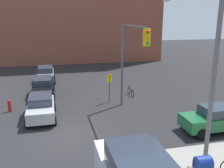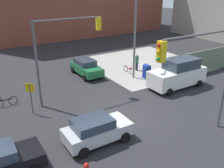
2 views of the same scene
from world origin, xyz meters
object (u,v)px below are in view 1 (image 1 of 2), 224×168
at_px(fire_hydrant, 10,106).
at_px(hatchback_silver, 41,107).
at_px(street_lamp_corner, 206,71).
at_px(sedan_green, 216,118).
at_px(traffic_signal_nw_corner, 130,52).
at_px(bicycle_at_crosswalk, 131,92).
at_px(sedan_black, 43,87).
at_px(hatchback_gray, 46,74).

distance_m(fire_hydrant, hatchback_silver, 3.06).
relative_size(street_lamp_corner, hatchback_silver, 2.00).
bearing_deg(sedan_green, hatchback_silver, -113.52).
bearing_deg(traffic_signal_nw_corner, hatchback_silver, -96.60).
bearing_deg(fire_hydrant, sedan_green, 63.58).
bearing_deg(street_lamp_corner, traffic_signal_nw_corner, -171.65).
height_order(street_lamp_corner, bicycle_at_crosswalk, street_lamp_corner).
relative_size(hatchback_silver, sedan_black, 0.95).
height_order(sedan_black, bicycle_at_crosswalk, sedan_black).
bearing_deg(hatchback_gray, hatchback_silver, -0.70).
distance_m(traffic_signal_nw_corner, street_lamp_corner, 7.40).
xyz_separation_m(street_lamp_corner, hatchback_silver, (-8.05, -7.37, -3.86)).
relative_size(fire_hydrant, hatchback_gray, 0.21).
bearing_deg(hatchback_silver, hatchback_gray, 179.30).
xyz_separation_m(street_lamp_corner, hatchback_gray, (-18.99, -7.24, -3.86)).
relative_size(sedan_black, bicycle_at_crosswalk, 2.41).
bearing_deg(fire_hydrant, traffic_signal_nw_corner, 73.45).
distance_m(hatchback_silver, hatchback_gray, 10.94).
bearing_deg(bicycle_at_crosswalk, traffic_signal_nw_corner, -18.87).
bearing_deg(hatchback_gray, bicycle_at_crosswalk, 46.47).
relative_size(traffic_signal_nw_corner, sedan_green, 1.54).
distance_m(sedan_black, bicycle_at_crosswalk, 8.03).
xyz_separation_m(hatchback_silver, sedan_green, (4.69, 10.78, 0.00)).
bearing_deg(street_lamp_corner, sedan_green, 134.60).
height_order(street_lamp_corner, sedan_black, street_lamp_corner).
distance_m(street_lamp_corner, bicycle_at_crosswalk, 12.50).
xyz_separation_m(fire_hydrant, sedan_black, (-3.60, 2.39, 0.36)).
xyz_separation_m(fire_hydrant, bicycle_at_crosswalk, (-1.80, 10.20, -0.14)).
relative_size(street_lamp_corner, bicycle_at_crosswalk, 4.57).
distance_m(fire_hydrant, hatchback_gray, 9.44).
height_order(fire_hydrant, hatchback_gray, hatchback_gray).
bearing_deg(hatchback_silver, traffic_signal_nw_corner, 83.40).
bearing_deg(traffic_signal_nw_corner, sedan_green, 48.50).
height_order(street_lamp_corner, fire_hydrant, street_lamp_corner).
bearing_deg(traffic_signal_nw_corner, hatchback_gray, -152.15).
xyz_separation_m(traffic_signal_nw_corner, street_lamp_corner, (7.32, 1.07, 0.07)).
distance_m(street_lamp_corner, fire_hydrant, 14.54).
height_order(street_lamp_corner, hatchback_silver, street_lamp_corner).
relative_size(hatchback_gray, sedan_green, 1.05).
distance_m(hatchback_silver, bicycle_at_crosswalk, 8.63).
distance_m(street_lamp_corner, hatchback_silver, 11.58).
xyz_separation_m(fire_hydrant, hatchback_gray, (-9.09, 2.53, 0.36)).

